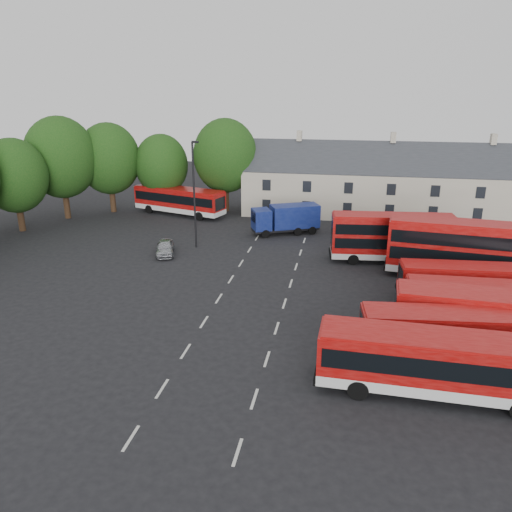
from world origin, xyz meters
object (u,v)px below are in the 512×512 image
object	(u,v)px
bus_dd_south	(464,247)
silver_car	(165,247)
bus_row_a	(437,360)
lamppost	(194,192)
box_truck	(287,218)

from	to	relation	value
bus_dd_south	silver_car	world-z (taller)	bus_dd_south
bus_row_a	silver_car	xyz separation A→B (m)	(-21.71, 19.07, -1.36)
bus_row_a	lamppost	xyz separation A→B (m)	(-19.44, 21.74, 3.50)
bus_row_a	lamppost	distance (m)	29.37
bus_dd_south	lamppost	size ratio (longest dim) A/B	1.18
bus_row_a	box_truck	world-z (taller)	bus_row_a
box_truck	silver_car	world-z (taller)	box_truck
lamppost	silver_car	bearing A→B (deg)	-130.40
silver_car	lamppost	world-z (taller)	lamppost
bus_dd_south	lamppost	distance (m)	24.55
box_truck	silver_car	distance (m)	13.84
bus_row_a	box_truck	size ratio (longest dim) A/B	1.63
bus_row_a	silver_car	bearing A→B (deg)	140.64
bus_row_a	box_truck	distance (m)	30.27
bus_dd_south	bus_row_a	bearing A→B (deg)	-97.78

